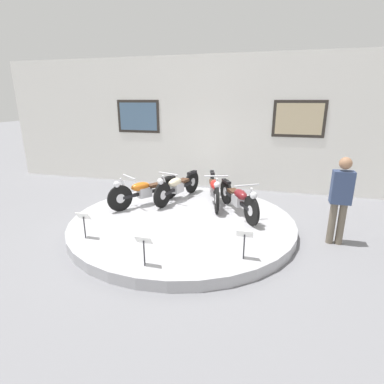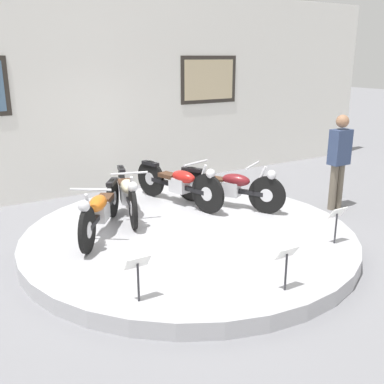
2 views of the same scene
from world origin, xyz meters
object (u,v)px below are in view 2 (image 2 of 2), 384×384
motorcycle_red (179,182)px  info_placard_front_left (138,269)px  info_placard_front_right (337,218)px  visitor_standing (339,157)px  info_placard_front_centre (287,259)px  motorcycle_orange (100,209)px  motorcycle_cream (127,192)px  motorcycle_maroon (230,186)px

motorcycle_red → info_placard_front_left: (-1.91, -2.52, -0.02)m
info_placard_front_right → visitor_standing: (1.59, 1.41, 0.38)m
info_placard_front_left → info_placard_front_centre: size_ratio=1.00×
info_placard_front_right → motorcycle_orange: bearing=142.6°
info_placard_front_left → visitor_standing: visitor_standing is taller
motorcycle_cream → info_placard_front_right: bearing=-52.8°
motorcycle_maroon → info_placard_front_right: bearing=-80.6°
info_placard_front_right → visitor_standing: 2.16m
motorcycle_red → visitor_standing: (2.56, -1.11, 0.36)m
visitor_standing → motorcycle_cream: bearing=162.5°
motorcycle_cream → info_placard_front_right: motorcycle_cream is taller
motorcycle_cream → motorcycle_orange: bearing=-139.2°
info_placard_front_left → visitor_standing: size_ratio=0.31×
motorcycle_cream → info_placard_front_right: size_ratio=3.71×
motorcycle_red → visitor_standing: bearing=-23.4°
motorcycle_cream → motorcycle_maroon: motorcycle_cream is taller
visitor_standing → info_placard_front_left: bearing=-162.5°
motorcycle_red → visitor_standing: 2.81m
motorcycle_cream → info_placard_front_right: (1.91, -2.52, -0.01)m
motorcycle_orange → motorcycle_maroon: motorcycle_maroon is taller
motorcycle_red → info_placard_front_right: motorcycle_red is taller
motorcycle_maroon → motorcycle_orange: bearing=180.0°
motorcycle_orange → info_placard_front_right: size_ratio=3.18×
info_placard_front_centre → motorcycle_cream: bearing=98.6°
motorcycle_maroon → info_placard_front_right: motorcycle_maroon is taller
info_placard_front_left → info_placard_front_centre: bearing=-22.8°
motorcycle_maroon → info_placard_front_left: (-2.56, -1.96, -0.00)m
info_placard_front_right → visitor_standing: visitor_standing is taller
motorcycle_maroon → motorcycle_red: bearing=138.9°
motorcycle_maroon → info_placard_front_left: size_ratio=3.33×
motorcycle_orange → motorcycle_red: motorcycle_red is taller
motorcycle_red → info_placard_front_left: size_ratio=3.78×
motorcycle_orange → motorcycle_red: size_ratio=0.84×
motorcycle_orange → motorcycle_maroon: (2.24, -0.00, 0.00)m
info_placard_front_centre → visitor_standing: (3.03, 2.02, 0.38)m
motorcycle_orange → info_placard_front_left: motorcycle_orange is taller
motorcycle_maroon → info_placard_front_centre: size_ratio=3.33×
motorcycle_maroon → visitor_standing: 2.02m
motorcycle_orange → visitor_standing: visitor_standing is taller
motorcycle_orange → info_placard_front_centre: (1.12, -2.56, -0.00)m
info_placard_front_left → info_placard_front_centre: 1.56m
motorcycle_maroon → info_placard_front_centre: 2.79m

